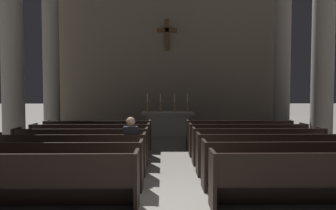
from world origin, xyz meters
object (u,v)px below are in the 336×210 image
object	(u,v)px
pew_left_row_2	(54,165)
column_right_second	(323,40)
lone_worshipper	(131,144)
pew_right_row_4	(258,146)
pew_right_row_2	(290,165)
pew_right_row_6	(239,135)
pew_left_row_5	(91,140)
candlestick_outer_right	(187,106)
pew_right_row_3	(272,154)
column_right_third	(282,53)
pew_left_row_1	(31,181)
column_left_second	(12,39)
candlestick_outer_left	(147,106)
pew_right_row_5	(247,140)
pew_left_row_4	(82,146)
altar	(167,123)
column_left_third	(51,53)
pew_left_row_6	(98,135)
candlestick_inner_left	(160,106)
pew_left_row_3	(70,154)
candlestick_inner_right	(175,106)
pew_right_row_1	(316,180)

from	to	relation	value
pew_left_row_2	column_right_second	xyz separation A→B (m)	(7.31, 4.17, 3.07)
lone_worshipper	pew_right_row_4	bearing A→B (deg)	16.95
pew_right_row_2	pew_right_row_6	size ratio (longest dim) A/B	1.00
pew_left_row_5	candlestick_outer_right	size ratio (longest dim) A/B	4.46
pew_right_row_3	column_right_third	distance (m)	7.78
pew_left_row_1	column_left_second	distance (m)	6.62
candlestick_outer_left	pew_right_row_2	bearing A→B (deg)	-66.39
pew_right_row_3	column_left_second	world-z (taller)	column_left_second
pew_right_row_5	candlestick_outer_left	size ratio (longest dim) A/B	4.46
pew_left_row_5	pew_right_row_4	size ratio (longest dim) A/B	1.00
pew_right_row_4	pew_right_row_6	size ratio (longest dim) A/B	1.00
pew_left_row_4	pew_right_row_4	world-z (taller)	same
pew_left_row_4	altar	world-z (taller)	altar
pew_right_row_5	altar	xyz separation A→B (m)	(-2.27, 4.12, 0.06)
pew_left_row_4	column_left_third	distance (m)	6.94
pew_left_row_2	column_left_second	bearing A→B (deg)	123.55
candlestick_outer_right	altar	bearing A→B (deg)	-180.00
pew_left_row_6	pew_right_row_6	size ratio (longest dim) A/B	1.00
pew_left_row_4	column_right_second	bearing A→B (deg)	16.43
pew_right_row_2	pew_left_row_6	bearing A→B (deg)	138.46
column_right_second	pew_left_row_6	bearing A→B (deg)	-178.89
pew_right_row_5	column_left_second	size ratio (longest dim) A/B	0.47
candlestick_outer_left	pew_left_row_6	bearing A→B (deg)	-114.54
pew_left_row_1	column_left_second	size ratio (longest dim) A/B	0.47
pew_left_row_6	pew_right_row_2	distance (m)	6.07
pew_right_row_2	pew_right_row_3	bearing A→B (deg)	90.00
altar	candlestick_inner_left	size ratio (longest dim) A/B	2.89
column_right_second	candlestick_outer_left	bearing A→B (deg)	153.19
pew_left_row_3	candlestick_inner_left	bearing A→B (deg)	72.18
pew_left_row_2	pew_left_row_4	bearing A→B (deg)	90.00
pew_left_row_5	candlestick_inner_right	world-z (taller)	candlestick_inner_right
pew_left_row_4	column_left_second	size ratio (longest dim) A/B	0.47
pew_left_row_1	pew_right_row_4	world-z (taller)	same
pew_right_row_1	column_left_third	size ratio (longest dim) A/B	0.47
pew_left_row_1	column_left_third	distance (m)	9.54
pew_left_row_4	pew_right_row_3	world-z (taller)	same
pew_left_row_2	pew_right_row_5	bearing A→B (deg)	33.60
pew_left_row_6	pew_right_row_4	world-z (taller)	same
pew_right_row_3	pew_right_row_5	distance (m)	2.01
pew_left_row_1	column_left_third	world-z (taller)	column_left_third
column_right_third	altar	xyz separation A→B (m)	(-5.04, -0.45, -3.02)
pew_left_row_3	candlestick_outer_left	xyz separation A→B (m)	(1.42, 6.14, 0.78)
pew_left_row_1	lone_worshipper	world-z (taller)	lone_worshipper
pew_right_row_5	candlestick_inner_left	xyz separation A→B (m)	(-2.57, 4.12, 0.78)
pew_left_row_5	column_left_third	world-z (taller)	column_left_third
altar	candlestick_inner_left	xyz separation A→B (m)	(-0.30, 0.00, 0.72)
pew_left_row_4	pew_right_row_1	xyz separation A→B (m)	(4.55, -3.02, 0.00)
pew_right_row_3	pew_left_row_5	bearing A→B (deg)	156.11
pew_right_row_6	pew_right_row_1	bearing A→B (deg)	-90.00
pew_left_row_4	candlestick_inner_left	size ratio (longest dim) A/B	4.46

